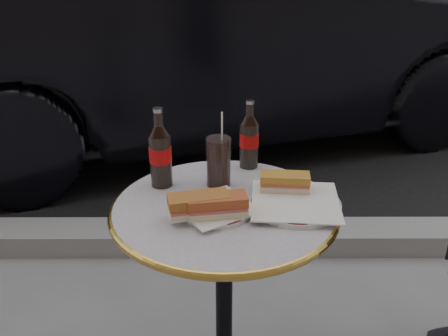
{
  "coord_description": "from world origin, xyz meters",
  "views": [
    {
      "loc": [
        -0.0,
        -1.19,
        1.39
      ],
      "look_at": [
        0.0,
        0.05,
        0.82
      ],
      "focal_mm": 40.0,
      "sensor_mm": 36.0,
      "label": 1
    }
  ],
  "objects_px": {
    "bistro_table": "(224,311)",
    "cola_bottle_left": "(160,148)",
    "cola_glass": "(219,162)",
    "plate_left": "(216,209)",
    "parked_car": "(221,36)",
    "cola_bottle_right": "(249,134)",
    "plate_right": "(295,204)"
  },
  "relations": [
    {
      "from": "bistro_table",
      "to": "cola_bottle_left",
      "type": "bearing_deg",
      "value": 145.84
    },
    {
      "from": "cola_glass",
      "to": "plate_left",
      "type": "bearing_deg",
      "value": -92.53
    },
    {
      "from": "parked_car",
      "to": "cola_bottle_right",
      "type": "bearing_deg",
      "value": 164.23
    },
    {
      "from": "cola_bottle_right",
      "to": "bistro_table",
      "type": "bearing_deg",
      "value": -107.25
    },
    {
      "from": "cola_glass",
      "to": "parked_car",
      "type": "bearing_deg",
      "value": 89.96
    },
    {
      "from": "plate_right",
      "to": "parked_car",
      "type": "height_order",
      "value": "parked_car"
    },
    {
      "from": "bistro_table",
      "to": "cola_bottle_right",
      "type": "relative_size",
      "value": 3.36
    },
    {
      "from": "cola_bottle_left",
      "to": "cola_glass",
      "type": "relative_size",
      "value": 1.6
    },
    {
      "from": "cola_bottle_left",
      "to": "plate_right",
      "type": "bearing_deg",
      "value": -19.32
    },
    {
      "from": "cola_bottle_left",
      "to": "cola_glass",
      "type": "distance_m",
      "value": 0.17
    },
    {
      "from": "plate_right",
      "to": "cola_bottle_left",
      "type": "relative_size",
      "value": 1.05
    },
    {
      "from": "plate_left",
      "to": "cola_bottle_right",
      "type": "bearing_deg",
      "value": 70.61
    },
    {
      "from": "cola_bottle_left",
      "to": "cola_bottle_right",
      "type": "distance_m",
      "value": 0.29
    },
    {
      "from": "parked_car",
      "to": "plate_right",
      "type": "bearing_deg",
      "value": 166.61
    },
    {
      "from": "cola_bottle_right",
      "to": "cola_glass",
      "type": "relative_size",
      "value": 1.48
    },
    {
      "from": "plate_left",
      "to": "parked_car",
      "type": "relative_size",
      "value": 0.04
    },
    {
      "from": "plate_right",
      "to": "cola_bottle_left",
      "type": "bearing_deg",
      "value": 160.68
    },
    {
      "from": "plate_right",
      "to": "cola_bottle_right",
      "type": "xyz_separation_m",
      "value": [
        -0.11,
        0.26,
        0.1
      ]
    },
    {
      "from": "plate_right",
      "to": "parked_car",
      "type": "bearing_deg",
      "value": 94.81
    },
    {
      "from": "cola_glass",
      "to": "bistro_table",
      "type": "bearing_deg",
      "value": -82.9
    },
    {
      "from": "cola_glass",
      "to": "parked_car",
      "type": "height_order",
      "value": "parked_car"
    },
    {
      "from": "plate_left",
      "to": "parked_car",
      "type": "xyz_separation_m",
      "value": [
        0.01,
        2.47,
        0.02
      ]
    },
    {
      "from": "cola_bottle_left",
      "to": "cola_glass",
      "type": "xyz_separation_m",
      "value": [
        0.17,
        0.0,
        -0.04
      ]
    },
    {
      "from": "cola_bottle_right",
      "to": "cola_glass",
      "type": "distance_m",
      "value": 0.16
    },
    {
      "from": "bistro_table",
      "to": "plate_right",
      "type": "bearing_deg",
      "value": -2.27
    },
    {
      "from": "cola_bottle_left",
      "to": "parked_car",
      "type": "bearing_deg",
      "value": 85.84
    },
    {
      "from": "bistro_table",
      "to": "cola_bottle_left",
      "type": "distance_m",
      "value": 0.53
    },
    {
      "from": "cola_glass",
      "to": "parked_car",
      "type": "relative_size",
      "value": 0.03
    },
    {
      "from": "cola_bottle_right",
      "to": "cola_glass",
      "type": "xyz_separation_m",
      "value": [
        -0.09,
        -0.13,
        -0.04
      ]
    },
    {
      "from": "bistro_table",
      "to": "plate_left",
      "type": "bearing_deg",
      "value": -123.45
    },
    {
      "from": "bistro_table",
      "to": "cola_bottle_left",
      "type": "xyz_separation_m",
      "value": [
        -0.18,
        0.12,
        0.48
      ]
    },
    {
      "from": "plate_right",
      "to": "cola_bottle_right",
      "type": "height_order",
      "value": "cola_bottle_right"
    }
  ]
}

